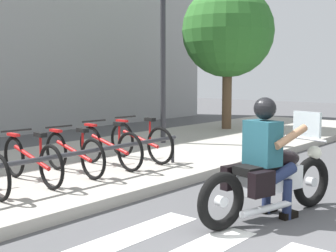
{
  "coord_description": "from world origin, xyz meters",
  "views": [
    {
      "loc": [
        -3.78,
        -1.75,
        1.7
      ],
      "look_at": [
        1.86,
        2.95,
        0.89
      ],
      "focal_mm": 49.43,
      "sensor_mm": 36.0,
      "label": 1
    }
  ],
  "objects_px": {
    "street_lamp": "(163,39)",
    "bike_rack": "(31,163)",
    "motorcycle": "(271,179)",
    "rider": "(267,149)",
    "bicycle_6": "(109,146)",
    "tree_near_rack": "(228,32)",
    "bicycle_4": "(31,160)",
    "bicycle_7": "(140,141)",
    "bicycle_5": "(74,153)"
  },
  "relations": [
    {
      "from": "street_lamp",
      "to": "bike_rack",
      "type": "bearing_deg",
      "value": -159.74
    },
    {
      "from": "motorcycle",
      "to": "rider",
      "type": "xyz_separation_m",
      "value": [
        -0.07,
        0.02,
        0.37
      ]
    },
    {
      "from": "bicycle_6",
      "to": "street_lamp",
      "type": "distance_m",
      "value": 3.61
    },
    {
      "from": "rider",
      "to": "tree_near_rack",
      "type": "relative_size",
      "value": 0.34
    },
    {
      "from": "rider",
      "to": "bicycle_4",
      "type": "bearing_deg",
      "value": 109.36
    },
    {
      "from": "rider",
      "to": "bicycle_7",
      "type": "distance_m",
      "value": 3.37
    },
    {
      "from": "bicycle_5",
      "to": "tree_near_rack",
      "type": "distance_m",
      "value": 7.43
    },
    {
      "from": "bicycle_5",
      "to": "street_lamp",
      "type": "xyz_separation_m",
      "value": [
        3.52,
        1.17,
        2.02
      ]
    },
    {
      "from": "motorcycle",
      "to": "bicycle_4",
      "type": "xyz_separation_m",
      "value": [
        -1.18,
        3.16,
        0.03
      ]
    },
    {
      "from": "bicycle_4",
      "to": "bicycle_7",
      "type": "height_order",
      "value": "bicycle_7"
    },
    {
      "from": "bike_rack",
      "to": "bicycle_6",
      "type": "bearing_deg",
      "value": 16.32
    },
    {
      "from": "street_lamp",
      "to": "tree_near_rack",
      "type": "xyz_separation_m",
      "value": [
        3.31,
        0.4,
        0.41
      ]
    },
    {
      "from": "rider",
      "to": "bicycle_6",
      "type": "xyz_separation_m",
      "value": [
        0.41,
        3.14,
        -0.33
      ]
    },
    {
      "from": "street_lamp",
      "to": "tree_near_rack",
      "type": "height_order",
      "value": "tree_near_rack"
    },
    {
      "from": "bicycle_7",
      "to": "street_lamp",
      "type": "bearing_deg",
      "value": 30.12
    },
    {
      "from": "motorcycle",
      "to": "bike_rack",
      "type": "relative_size",
      "value": 0.37
    },
    {
      "from": "bike_rack",
      "to": "street_lamp",
      "type": "distance_m",
      "value": 5.33
    },
    {
      "from": "bicycle_4",
      "to": "bicycle_7",
      "type": "relative_size",
      "value": 1.0
    },
    {
      "from": "street_lamp",
      "to": "bicycle_4",
      "type": "bearing_deg",
      "value": -164.77
    },
    {
      "from": "bicycle_6",
      "to": "tree_near_rack",
      "type": "bearing_deg",
      "value": 14.44
    },
    {
      "from": "street_lamp",
      "to": "tree_near_rack",
      "type": "distance_m",
      "value": 3.36
    },
    {
      "from": "rider",
      "to": "bicycle_5",
      "type": "xyz_separation_m",
      "value": [
        -0.35,
        3.14,
        -0.34
      ]
    },
    {
      "from": "bike_rack",
      "to": "tree_near_rack",
      "type": "relative_size",
      "value": 1.38
    },
    {
      "from": "bicycle_6",
      "to": "bike_rack",
      "type": "height_order",
      "value": "bicycle_6"
    },
    {
      "from": "bicycle_5",
      "to": "street_lamp",
      "type": "relative_size",
      "value": 0.4
    },
    {
      "from": "bicycle_6",
      "to": "tree_near_rack",
      "type": "distance_m",
      "value": 6.73
    },
    {
      "from": "bicycle_5",
      "to": "bicycle_6",
      "type": "xyz_separation_m",
      "value": [
        0.76,
        -0.0,
        0.01
      ]
    },
    {
      "from": "bicycle_4",
      "to": "street_lamp",
      "type": "relative_size",
      "value": 0.41
    },
    {
      "from": "bicycle_5",
      "to": "bike_rack",
      "type": "relative_size",
      "value": 0.28
    },
    {
      "from": "motorcycle",
      "to": "bicycle_5",
      "type": "xyz_separation_m",
      "value": [
        -0.42,
        3.16,
        0.03
      ]
    },
    {
      "from": "bicycle_7",
      "to": "rider",
      "type": "bearing_deg",
      "value": -110.38
    },
    {
      "from": "bicycle_4",
      "to": "street_lamp",
      "type": "height_order",
      "value": "street_lamp"
    },
    {
      "from": "bike_rack",
      "to": "tree_near_rack",
      "type": "bearing_deg",
      "value": 14.89
    },
    {
      "from": "motorcycle",
      "to": "tree_near_rack",
      "type": "bearing_deg",
      "value": 36.38
    },
    {
      "from": "bicycle_5",
      "to": "bike_rack",
      "type": "distance_m",
      "value": 1.27
    },
    {
      "from": "motorcycle",
      "to": "tree_near_rack",
      "type": "distance_m",
      "value": 8.34
    },
    {
      "from": "bicycle_6",
      "to": "bicycle_7",
      "type": "bearing_deg",
      "value": -0.03
    },
    {
      "from": "motorcycle",
      "to": "bicycle_6",
      "type": "bearing_deg",
      "value": 83.94
    },
    {
      "from": "rider",
      "to": "tree_near_rack",
      "type": "bearing_deg",
      "value": 35.94
    },
    {
      "from": "motorcycle",
      "to": "bicycle_5",
      "type": "distance_m",
      "value": 3.19
    },
    {
      "from": "bike_rack",
      "to": "street_lamp",
      "type": "height_order",
      "value": "street_lamp"
    },
    {
      "from": "bicycle_6",
      "to": "street_lamp",
      "type": "height_order",
      "value": "street_lamp"
    },
    {
      "from": "motorcycle",
      "to": "bicycle_5",
      "type": "bearing_deg",
      "value": 97.58
    },
    {
      "from": "motorcycle",
      "to": "bike_rack",
      "type": "distance_m",
      "value": 3.04
    },
    {
      "from": "bicycle_6",
      "to": "bicycle_5",
      "type": "bearing_deg",
      "value": 179.97
    },
    {
      "from": "motorcycle",
      "to": "bicycle_5",
      "type": "relative_size",
      "value": 1.33
    },
    {
      "from": "bike_rack",
      "to": "bicycle_5",
      "type": "bearing_deg",
      "value": 26.03
    },
    {
      "from": "tree_near_rack",
      "to": "bicycle_5",
      "type": "bearing_deg",
      "value": -167.11
    },
    {
      "from": "rider",
      "to": "bicycle_4",
      "type": "relative_size",
      "value": 0.85
    },
    {
      "from": "bike_rack",
      "to": "bicycle_4",
      "type": "bearing_deg",
      "value": 55.67
    }
  ]
}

